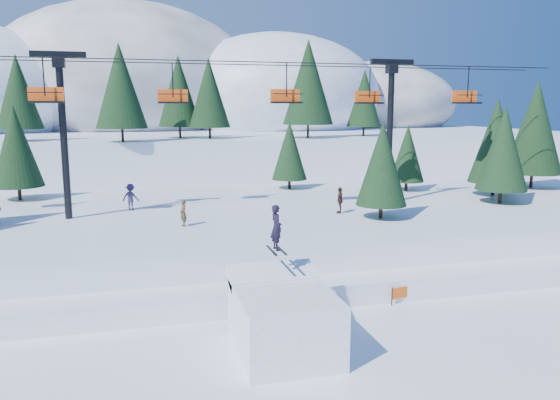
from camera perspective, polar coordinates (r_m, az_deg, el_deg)
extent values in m
plane|color=white|center=(20.98, -0.22, -17.11)|extent=(160.00, 160.00, 0.00)
cube|color=white|center=(37.34, -7.20, -3.09)|extent=(70.00, 22.00, 2.50)
cube|color=white|center=(28.00, -4.39, -8.90)|extent=(70.00, 6.00, 1.10)
cube|color=white|center=(86.49, -11.68, 5.21)|extent=(110.00, 60.00, 6.00)
ellipsoid|color=#605B59|center=(96.21, -15.88, 11.59)|extent=(44.00, 39.60, 26.40)
ellipsoid|color=white|center=(91.02, -0.35, 10.93)|extent=(34.00, 30.60, 19.72)
ellipsoid|color=#605B59|center=(103.36, 9.76, 9.92)|extent=(30.00, 27.00, 15.00)
cylinder|color=black|center=(57.33, -16.13, 6.54)|extent=(0.26, 0.26, 1.37)
cone|color=#1C3E1C|center=(57.30, -16.36, 11.41)|extent=(5.07, 5.07, 8.39)
cylinder|color=black|center=(61.66, -7.34, 6.97)|extent=(0.26, 0.26, 1.23)
cone|color=#1C3E1C|center=(61.62, -7.43, 11.07)|extent=(4.59, 4.59, 7.59)
cylinder|color=black|center=(62.50, 2.93, 7.21)|extent=(0.26, 0.26, 1.53)
cone|color=#1C3E1C|center=(62.50, 2.98, 12.22)|extent=(5.69, 5.69, 9.40)
cylinder|color=black|center=(62.56, -25.41, 6.16)|extent=(0.26, 0.26, 1.23)
cone|color=#1C3E1C|center=(62.51, -25.71, 10.17)|extent=(4.57, 4.57, 7.56)
cylinder|color=black|center=(67.75, 8.71, 7.13)|extent=(0.26, 0.26, 1.12)
cone|color=#1C3E1C|center=(67.70, 8.80, 10.49)|extent=(4.14, 4.14, 6.85)
cylinder|color=black|center=(63.54, -10.40, 6.99)|extent=(0.26, 0.26, 1.29)
cone|color=#1C3E1C|center=(63.51, -10.53, 11.14)|extent=(4.78, 4.78, 7.91)
cube|color=white|center=(21.63, 0.44, -12.67)|extent=(3.65, 4.51, 2.47)
cube|color=white|center=(22.94, -0.83, -7.92)|extent=(3.65, 1.58, 0.88)
imported|color=black|center=(22.10, -0.39, -2.89)|extent=(0.53, 0.73, 1.87)
cube|color=black|center=(22.28, -0.88, -5.29)|extent=(0.11, 1.65, 0.03)
cube|color=black|center=(22.38, 0.11, -5.23)|extent=(0.11, 1.65, 0.03)
cylinder|color=black|center=(36.43, -21.66, 5.93)|extent=(0.44, 0.44, 10.00)
cube|color=black|center=(36.51, -22.17, 13.93)|extent=(3.20, 0.35, 0.35)
cube|color=black|center=(36.48, -22.12, 13.23)|extent=(0.70, 0.70, 0.70)
cylinder|color=black|center=(40.28, 11.39, 6.71)|extent=(0.44, 0.44, 10.00)
cube|color=black|center=(40.35, 11.63, 13.96)|extent=(3.20, 0.35, 0.35)
cube|color=black|center=(40.32, 11.61, 13.32)|extent=(0.70, 0.70, 0.70)
cylinder|color=black|center=(35.68, -4.03, 14.23)|extent=(46.00, 0.06, 0.06)
cylinder|color=black|center=(38.03, -4.73, 13.94)|extent=(46.00, 0.06, 0.06)
cylinder|color=black|center=(35.33, -23.47, 11.73)|extent=(0.08, 0.08, 2.20)
cube|color=black|center=(35.29, -23.31, 9.38)|extent=(2.00, 0.75, 0.12)
cube|color=#FF5913|center=(35.67, -23.27, 10.11)|extent=(2.00, 0.10, 0.85)
cylinder|color=black|center=(34.95, -23.45, 10.28)|extent=(2.00, 0.06, 0.06)
cylinder|color=black|center=(37.45, -11.16, 12.17)|extent=(0.08, 0.08, 2.20)
cube|color=black|center=(37.41, -11.09, 9.96)|extent=(2.00, 0.75, 0.12)
cube|color=#FF5913|center=(37.80, -11.15, 10.63)|extent=(2.00, 0.10, 0.85)
cylinder|color=black|center=(37.07, -11.08, 10.81)|extent=(2.00, 0.06, 0.06)
cylinder|color=black|center=(36.28, 0.70, 12.44)|extent=(0.08, 0.08, 2.20)
cube|color=black|center=(36.24, 0.69, 10.15)|extent=(2.00, 0.75, 0.12)
cube|color=#FF5913|center=(36.61, 0.53, 10.85)|extent=(2.00, 0.10, 0.85)
cylinder|color=black|center=(35.91, 0.85, 11.03)|extent=(2.00, 0.06, 0.06)
cylinder|color=black|center=(40.88, 9.37, 12.00)|extent=(0.08, 0.08, 2.20)
cube|color=black|center=(40.84, 9.31, 9.97)|extent=(2.00, 0.75, 0.12)
cube|color=#FF5913|center=(41.20, 9.11, 10.60)|extent=(2.00, 0.10, 0.85)
cylinder|color=black|center=(40.53, 9.54, 10.75)|extent=(2.00, 0.06, 0.06)
cylinder|color=black|center=(41.90, 19.07, 11.55)|extent=(0.08, 0.08, 2.20)
cube|color=black|center=(41.87, 18.95, 9.57)|extent=(2.00, 0.75, 0.12)
cube|color=#FF5913|center=(42.19, 18.70, 10.19)|extent=(2.00, 0.10, 0.85)
cylinder|color=black|center=(41.58, 19.27, 10.32)|extent=(2.00, 0.06, 0.06)
cylinder|color=black|center=(43.17, 22.01, 0.36)|extent=(0.26, 0.26, 0.99)
cone|color=#1C3E1C|center=(42.79, 22.31, 5.02)|extent=(3.66, 3.66, 6.05)
cylinder|color=black|center=(46.63, 21.34, 1.11)|extent=(0.26, 0.26, 1.08)
cone|color=#1C3E1C|center=(46.26, 21.64, 5.82)|extent=(4.00, 4.00, 6.61)
cylinder|color=black|center=(52.34, 24.77, 1.87)|extent=(0.26, 0.26, 1.29)
cone|color=#1C3E1C|center=(51.98, 25.13, 6.91)|extent=(4.80, 4.80, 7.93)
cylinder|color=black|center=(47.30, 13.04, 1.45)|extent=(0.26, 0.26, 0.78)
cone|color=#1C3E1C|center=(47.00, 13.17, 4.80)|extent=(2.88, 2.88, 4.77)
cylinder|color=black|center=(45.99, -25.56, 0.66)|extent=(0.26, 0.26, 1.00)
cone|color=#1C3E1C|center=(45.62, -25.88, 5.09)|extent=(3.71, 3.71, 6.14)
cylinder|color=black|center=(47.15, 0.98, 1.70)|extent=(0.26, 0.26, 0.81)
cone|color=#1C3E1C|center=(46.83, 0.99, 5.22)|extent=(3.02, 3.02, 5.00)
cylinder|color=black|center=(35.13, 10.47, -1.19)|extent=(0.26, 0.26, 0.86)
cone|color=#1C3E1C|center=(34.69, 10.63, 3.79)|extent=(3.19, 3.19, 5.28)
imported|color=#4D3D1E|center=(32.63, -10.07, -1.33)|extent=(0.52, 0.67, 1.61)
imported|color=#3A201E|center=(36.35, 6.28, -0.02)|extent=(0.77, 1.10, 1.74)
imported|color=#213B3D|center=(44.64, 11.04, 1.70)|extent=(0.95, 0.70, 1.78)
imported|color=#34254C|center=(38.50, -15.34, 0.30)|extent=(1.34, 1.06, 1.82)
cylinder|color=black|center=(27.23, 11.62, -9.84)|extent=(0.06, 0.06, 0.90)
cylinder|color=black|center=(29.05, 15.87, -8.76)|extent=(0.06, 0.06, 0.90)
cube|color=#FF5913|center=(28.09, 13.82, -9.10)|extent=(2.72, 0.73, 0.55)
cylinder|color=black|center=(29.46, 14.80, -8.45)|extent=(0.06, 0.06, 0.90)
cylinder|color=black|center=(30.55, 19.76, -8.05)|extent=(0.06, 0.06, 0.90)
cube|color=#FF5913|center=(29.95, 17.34, -8.07)|extent=(2.77, 0.47, 0.55)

